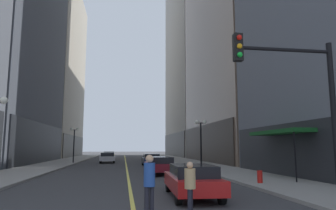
% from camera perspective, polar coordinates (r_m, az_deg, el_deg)
% --- Properties ---
extents(ground_plane, '(200.00, 200.00, 0.00)m').
position_cam_1_polar(ground_plane, '(40.64, -7.96, -10.74)').
color(ground_plane, '#38383A').
extents(sidewalk_left, '(4.50, 78.00, 0.15)m').
position_cam_1_polar(sidewalk_left, '(41.40, -19.64, -10.21)').
color(sidewalk_left, gray).
rests_on(sidewalk_left, ground).
extents(sidewalk_right, '(4.50, 78.00, 0.15)m').
position_cam_1_polar(sidewalk_right, '(41.54, 3.69, -10.64)').
color(sidewalk_right, gray).
rests_on(sidewalk_right, ground).
extents(lane_centre_stripe, '(0.16, 70.00, 0.01)m').
position_cam_1_polar(lane_centre_stripe, '(40.64, -7.96, -10.74)').
color(lane_centre_stripe, '#E5D64C').
rests_on(lane_centre_stripe, ground).
extents(building_left_far, '(15.89, 26.00, 36.42)m').
position_cam_1_polar(building_left_far, '(69.89, -23.14, 6.04)').
color(building_left_far, '#B7AD99').
rests_on(building_left_far, ground).
extents(building_right_far, '(12.15, 26.00, 45.96)m').
position_cam_1_polar(building_right_far, '(70.86, 5.86, 9.22)').
color(building_right_far, '#A8A399').
rests_on(building_right_far, ground).
extents(storefront_awning_right, '(1.60, 5.94, 3.12)m').
position_cam_1_polar(storefront_awning_right, '(21.01, 20.34, -4.87)').
color(storefront_awning_right, '#144C1E').
rests_on(storefront_awning_right, ground).
extents(car_red, '(1.99, 4.71, 1.32)m').
position_cam_1_polar(car_red, '(12.82, 4.56, -13.82)').
color(car_red, '#B21919').
rests_on(car_red, ground).
extents(car_maroon, '(2.03, 4.44, 1.32)m').
position_cam_1_polar(car_maroon, '(23.18, -1.57, -11.20)').
color(car_maroon, maroon).
rests_on(car_maroon, ground).
extents(car_navy, '(1.85, 4.07, 1.32)m').
position_cam_1_polar(car_navy, '(33.51, -3.21, -10.19)').
color(car_navy, '#141E4C').
rests_on(car_navy, ground).
extents(car_silver, '(2.09, 4.22, 1.32)m').
position_cam_1_polar(car_silver, '(41.05, -11.35, -9.63)').
color(car_silver, '#B7B7BC').
rests_on(car_silver, ground).
extents(car_yellow, '(1.93, 4.71, 1.32)m').
position_cam_1_polar(car_yellow, '(50.91, -11.08, -9.28)').
color(car_yellow, yellow).
rests_on(car_yellow, ground).
extents(pedestrian_in_tan_trench, '(0.45, 0.45, 1.59)m').
position_cam_1_polar(pedestrian_in_tan_trench, '(9.63, 4.18, -14.59)').
color(pedestrian_in_tan_trench, black).
rests_on(pedestrian_in_tan_trench, ground).
extents(pedestrian_in_blue_hoodie, '(0.42, 0.42, 1.81)m').
position_cam_1_polar(pedestrian_in_blue_hoodie, '(9.30, -3.54, -13.96)').
color(pedestrian_in_blue_hoodie, black).
rests_on(pedestrian_in_blue_hoodie, ground).
extents(traffic_light_near_right, '(3.43, 0.35, 5.65)m').
position_cam_1_polar(traffic_light_near_right, '(10.70, 24.09, 1.91)').
color(traffic_light_near_right, black).
rests_on(traffic_light_near_right, ground).
extents(street_lamp_left_far, '(1.06, 0.36, 4.43)m').
position_cam_1_polar(street_lamp_left_far, '(39.31, -17.27, -5.81)').
color(street_lamp_left_far, black).
rests_on(street_lamp_left_far, ground).
extents(street_lamp_right_mid, '(1.06, 0.36, 4.43)m').
position_cam_1_polar(street_lamp_right_mid, '(27.00, 6.20, -5.31)').
color(street_lamp_right_mid, black).
rests_on(street_lamp_right_mid, ground).
extents(fire_hydrant_right, '(0.28, 0.28, 0.80)m').
position_cam_1_polar(fire_hydrant_right, '(17.33, 16.94, -13.04)').
color(fire_hydrant_right, red).
rests_on(fire_hydrant_right, ground).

